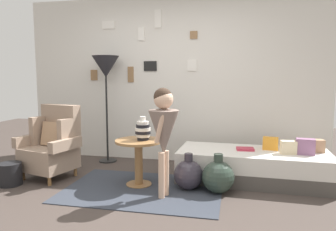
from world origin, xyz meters
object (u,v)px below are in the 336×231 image
object	(u,v)px
person_child	(164,127)
daybed	(253,166)
side_table	(139,153)
demijohn_near	(188,174)
vase_striped	(143,130)
demijohn_far	(218,177)
book_on_daybed	(245,149)
floor_lamp	(106,70)
armchair	(53,145)
magazine_basket	(10,174)

from	to	relation	value
person_child	daybed	bearing A→B (deg)	38.19
side_table	demijohn_near	bearing A→B (deg)	-1.22
vase_striped	demijohn_far	size ratio (longest dim) A/B	0.63
vase_striped	book_on_daybed	size ratio (longest dim) A/B	1.33
daybed	floor_lamp	bearing A→B (deg)	166.94
daybed	demijohn_near	world-z (taller)	demijohn_near
daybed	person_child	bearing A→B (deg)	-141.81
daybed	vase_striped	distance (m)	1.50
daybed	book_on_daybed	distance (m)	0.24
armchair	person_child	world-z (taller)	person_child
vase_striped	book_on_daybed	world-z (taller)	vase_striped
vase_striped	floor_lamp	world-z (taller)	floor_lamp
vase_striped	floor_lamp	distance (m)	1.51
demijohn_far	demijohn_near	bearing A→B (deg)	172.50
side_table	floor_lamp	size ratio (longest dim) A/B	0.34
floor_lamp	magazine_basket	size ratio (longest dim) A/B	5.98
armchair	person_child	distance (m)	1.72
demijohn_far	armchair	bearing A→B (deg)	176.02
demijohn_far	magazine_basket	size ratio (longest dim) A/B	1.66
armchair	magazine_basket	size ratio (longest dim) A/B	3.46
armchair	daybed	distance (m)	2.67
floor_lamp	person_child	world-z (taller)	floor_lamp
demijohn_near	magazine_basket	bearing A→B (deg)	-171.71
armchair	demijohn_far	xyz separation A→B (m)	(2.22, -0.15, -0.25)
demijohn_far	person_child	bearing A→B (deg)	-155.74
book_on_daybed	magazine_basket	xyz separation A→B (m)	(-2.87, -0.82, -0.28)
floor_lamp	demijohn_near	xyz separation A→B (m)	(1.46, -0.99, -1.27)
vase_striped	floor_lamp	xyz separation A→B (m)	(-0.88, 0.97, 0.75)
armchair	demijohn_far	distance (m)	2.24
armchair	side_table	distance (m)	1.24
book_on_daybed	daybed	bearing A→B (deg)	-13.22
demijohn_far	magazine_basket	world-z (taller)	demijohn_far
vase_striped	person_child	size ratio (longest dim) A/B	0.24
side_table	book_on_daybed	xyz separation A→B (m)	(1.30, 0.49, 0.00)
book_on_daybed	demijohn_far	bearing A→B (deg)	-119.94
daybed	floor_lamp	size ratio (longest dim) A/B	1.15
floor_lamp	book_on_daybed	distance (m)	2.42
demijohn_near	demijohn_far	world-z (taller)	demijohn_far
vase_striped	magazine_basket	world-z (taller)	vase_striped
armchair	demijohn_near	xyz separation A→B (m)	(1.87, -0.11, -0.26)
floor_lamp	magazine_basket	world-z (taller)	floor_lamp
book_on_daybed	demijohn_near	xyz separation A→B (m)	(-0.67, -0.50, -0.23)
person_child	side_table	bearing A→B (deg)	140.45
armchair	magazine_basket	xyz separation A→B (m)	(-0.34, -0.43, -0.30)
daybed	demijohn_far	distance (m)	0.67
demijohn_far	magazine_basket	bearing A→B (deg)	-173.88
daybed	book_on_daybed	bearing A→B (deg)	166.78
person_child	magazine_basket	world-z (taller)	person_child
armchair	demijohn_near	bearing A→B (deg)	-3.31
side_table	person_child	distance (m)	0.64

